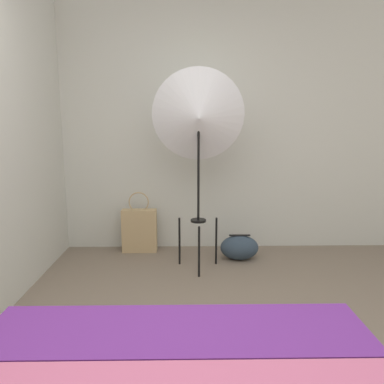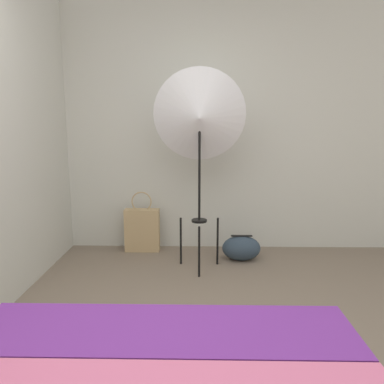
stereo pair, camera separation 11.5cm
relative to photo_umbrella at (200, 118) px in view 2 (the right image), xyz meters
name	(u,v)px [view 2 (the right image)]	position (x,y,z in m)	size (l,w,h in m)	color
wall_back	(187,128)	(-0.13, 0.66, -0.09)	(8.00, 0.05, 2.60)	beige
photo_umbrella	(200,118)	(0.00, 0.00, 0.00)	(0.84, 0.38, 1.83)	black
tote_bag	(142,229)	(-0.61, 0.48, -1.15)	(0.36, 0.12, 0.64)	tan
duffel_bag	(241,248)	(0.42, 0.22, -1.27)	(0.38, 0.25, 0.25)	#2D3D4C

